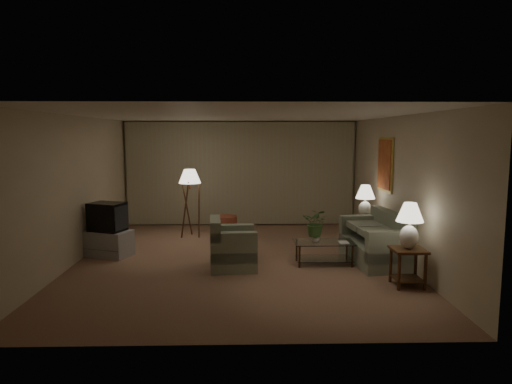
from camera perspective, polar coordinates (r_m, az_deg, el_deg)
ground at (r=8.71m, az=-2.15°, el=-8.49°), size 7.00×7.00×0.00m
room_shell at (r=9.91m, az=-1.95°, el=3.69°), size 6.04×7.02×2.72m
sofa at (r=8.75m, az=14.52°, el=-6.14°), size 1.81×1.13×0.74m
armchair at (r=8.14m, az=-2.88°, el=-7.05°), size 0.95×0.91×0.71m
side_table_near at (r=7.54m, az=18.46°, el=-8.14°), size 0.50×0.50×0.60m
side_table_far at (r=9.96m, az=13.39°, el=-4.36°), size 0.46×0.39×0.60m
table_lamp_near at (r=7.41m, az=18.65°, el=-3.53°), size 0.42×0.42×0.72m
table_lamp_far at (r=9.86m, az=13.49°, el=-0.81°), size 0.41×0.41×0.70m
coffee_table at (r=8.47m, az=8.48°, el=-7.08°), size 1.09×0.59×0.41m
tv_cabinet at (r=9.39m, az=-17.98°, el=-6.11°), size 1.21×1.10×0.50m
crt_tv at (r=9.28m, az=-18.10°, el=-2.96°), size 0.94×0.88×0.55m
floor_lamp at (r=10.59m, az=-8.22°, el=-1.20°), size 0.51×0.51×1.57m
ottoman at (r=11.23m, az=-3.81°, el=-3.95°), size 0.62×0.62×0.37m
vase at (r=8.39m, az=7.49°, el=-5.66°), size 0.18×0.18×0.16m
flowers at (r=8.33m, az=7.53°, el=-3.42°), size 0.58×0.55×0.51m
book at (r=8.39m, az=10.31°, el=-6.23°), size 0.18×0.24×0.02m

